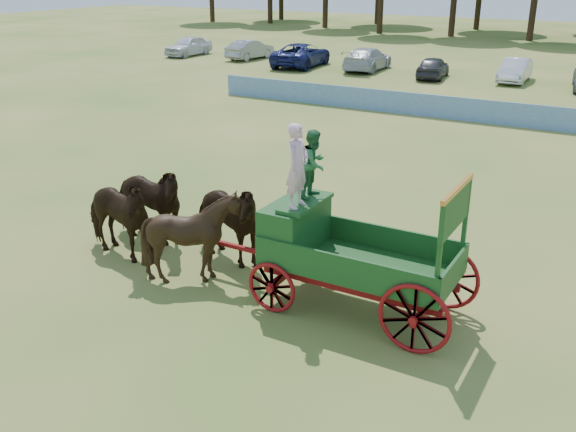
{
  "coord_description": "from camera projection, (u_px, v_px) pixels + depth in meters",
  "views": [
    {
      "loc": [
        6.46,
        -11.02,
        6.62
      ],
      "look_at": [
        -0.32,
        0.76,
        1.3
      ],
      "focal_mm": 40.0,
      "sensor_mm": 36.0,
      "label": 1
    }
  ],
  "objects": [
    {
      "name": "ground",
      "position": [
        283.0,
        283.0,
        14.31
      ],
      "size": [
        160.0,
        160.0,
        0.0
      ],
      "primitive_type": "plane",
      "color": "#A18C48",
      "rests_on": "ground"
    },
    {
      "name": "horse_lead_left",
      "position": [
        115.0,
        217.0,
        15.23
      ],
      "size": [
        2.59,
        1.41,
        2.09
      ],
      "primitive_type": "imported",
      "rotation": [
        0.0,
        0.0,
        1.45
      ],
      "color": "black",
      "rests_on": "ground"
    },
    {
      "name": "horse_lead_right",
      "position": [
        146.0,
        203.0,
        16.12
      ],
      "size": [
        2.49,
        1.14,
        2.09
      ],
      "primitive_type": "imported",
      "rotation": [
        0.0,
        0.0,
        1.57
      ],
      "color": "black",
      "rests_on": "ground"
    },
    {
      "name": "horse_wheel_left",
      "position": [
        196.0,
        237.0,
        14.11
      ],
      "size": [
        2.14,
        1.97,
        2.1
      ],
      "primitive_type": "imported",
      "rotation": [
        0.0,
        0.0,
        1.42
      ],
      "color": "black",
      "rests_on": "ground"
    },
    {
      "name": "horse_wheel_right",
      "position": [
        224.0,
        221.0,
        15.0
      ],
      "size": [
        2.67,
        1.68,
        2.09
      ],
      "primitive_type": "imported",
      "rotation": [
        0.0,
        0.0,
        1.34
      ],
      "color": "black",
      "rests_on": "ground"
    },
    {
      "name": "farm_dray",
      "position": [
        328.0,
        231.0,
        12.98
      ],
      "size": [
        5.99,
        2.0,
        3.83
      ],
      "color": "maroon",
      "rests_on": "ground"
    },
    {
      "name": "sponsor_banner",
      "position": [
        464.0,
        109.0,
        29.11
      ],
      "size": [
        26.0,
        0.08,
        1.05
      ],
      "primitive_type": "cube",
      "color": "#1B5996",
      "rests_on": "ground"
    },
    {
      "name": "parked_cars",
      "position": [
        435.0,
        65.0,
        40.7
      ],
      "size": [
        42.06,
        6.58,
        1.6
      ],
      "color": "silver",
      "rests_on": "ground"
    }
  ]
}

